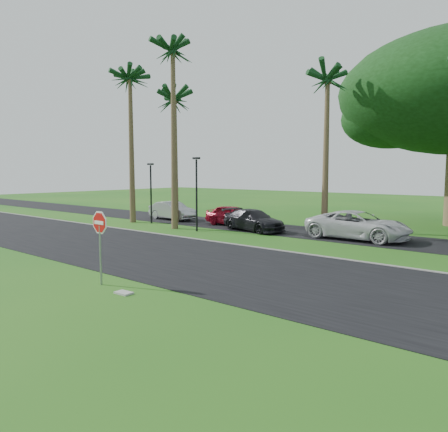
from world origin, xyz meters
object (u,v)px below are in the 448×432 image
stop_sign_near (100,232)px  car_minivan (358,226)px  car_dark (254,220)px  car_red (232,216)px  car_silver (172,211)px

stop_sign_near → car_minivan: 15.06m
stop_sign_near → car_dark: size_ratio=0.57×
stop_sign_near → car_dark: stop_sign_near is taller
car_red → car_dark: 2.96m
car_red → car_dark: size_ratio=0.89×
stop_sign_near → car_red: stop_sign_near is taller
stop_sign_near → car_minivan: (2.67, 14.79, -0.99)m
car_silver → car_dark: size_ratio=0.92×
car_dark → stop_sign_near: bearing=-152.7°
car_red → car_minivan: 9.25m
car_silver → car_minivan: car_minivan is taller
car_red → car_minivan: (9.24, -0.36, 0.09)m
car_silver → car_red: car_red is taller
car_dark → car_minivan: 6.59m
stop_sign_near → car_minivan: stop_sign_near is taller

